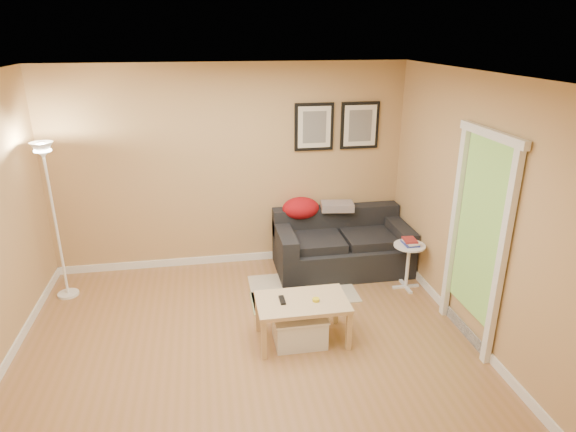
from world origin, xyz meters
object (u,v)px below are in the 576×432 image
(sofa, at_px, (342,243))
(storage_bin, at_px, (300,329))
(coffee_table, at_px, (302,320))
(side_table, at_px, (408,266))
(floor_lamp, at_px, (56,227))
(book_stack, at_px, (410,242))

(sofa, relative_size, storage_bin, 3.25)
(coffee_table, distance_m, storage_bin, 0.09)
(coffee_table, bearing_deg, side_table, 23.45)
(side_table, bearing_deg, floor_lamp, 172.75)
(coffee_table, relative_size, floor_lamp, 0.49)
(coffee_table, bearing_deg, storage_bin, -130.39)
(coffee_table, distance_m, floor_lamp, 2.96)
(storage_bin, distance_m, book_stack, 1.81)
(floor_lamp, bearing_deg, storage_bin, -29.01)
(storage_bin, bearing_deg, side_table, 30.67)
(book_stack, bearing_deg, storage_bin, -169.42)
(sofa, height_order, book_stack, sofa)
(storage_bin, bearing_deg, floor_lamp, 150.99)
(side_table, height_order, book_stack, book_stack)
(coffee_table, distance_m, side_table, 1.69)
(storage_bin, xyz_separation_m, book_stack, (1.51, 0.90, 0.44))
(storage_bin, bearing_deg, sofa, 60.48)
(book_stack, relative_size, floor_lamp, 0.12)
(sofa, distance_m, coffee_table, 1.69)
(coffee_table, distance_m, book_stack, 1.75)
(coffee_table, height_order, side_table, side_table)
(sofa, bearing_deg, side_table, -44.33)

